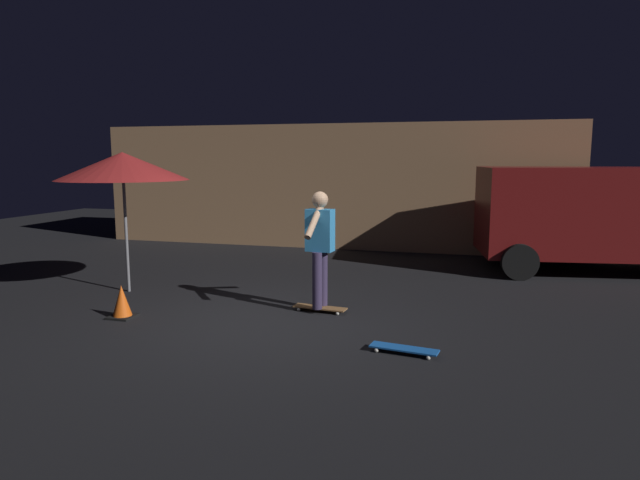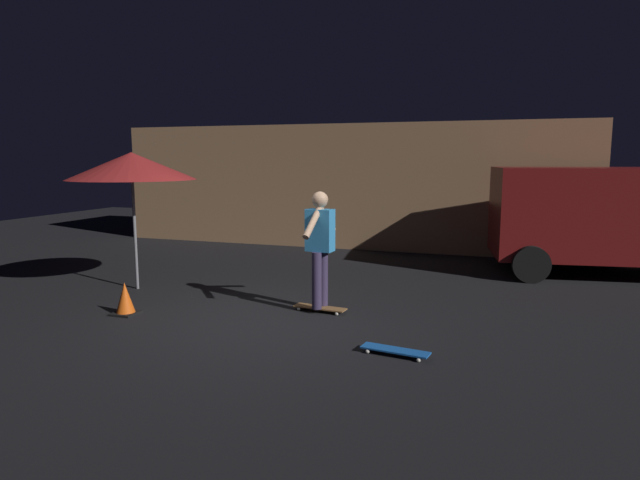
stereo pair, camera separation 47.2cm
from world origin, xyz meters
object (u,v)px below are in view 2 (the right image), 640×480
(parked_van, at_px, (622,214))
(traffic_cone, at_px, (125,300))
(skateboard_ridden, at_px, (320,308))
(skater, at_px, (320,241))
(skateboard_spare, at_px, (395,351))
(patio_umbrella, at_px, (132,166))

(parked_van, xyz_separation_m, traffic_cone, (-7.11, -5.31, -0.95))
(skateboard_ridden, distance_m, traffic_cone, 2.78)
(skater, bearing_deg, traffic_cone, -158.13)
(skateboard_ridden, bearing_deg, parked_van, 43.35)
(parked_van, relative_size, skater, 2.89)
(skateboard_ridden, xyz_separation_m, traffic_cone, (-2.57, -1.03, 0.16))
(parked_van, bearing_deg, traffic_cone, -143.23)
(skater, relative_size, traffic_cone, 3.63)
(traffic_cone, bearing_deg, skater, 21.87)
(traffic_cone, bearing_deg, parked_van, 36.77)
(skateboard_spare, relative_size, skater, 0.48)
(skateboard_ridden, height_order, skater, skater)
(parked_van, distance_m, skateboard_spare, 6.60)
(parked_van, relative_size, skateboard_ridden, 6.06)
(patio_umbrella, bearing_deg, skateboard_ridden, -5.56)
(patio_umbrella, relative_size, skateboard_ridden, 2.89)
(traffic_cone, bearing_deg, skateboard_spare, -5.64)
(parked_van, relative_size, patio_umbrella, 2.10)
(parked_van, height_order, skateboard_ridden, parked_van)
(skater, bearing_deg, patio_umbrella, 174.44)
(skateboard_spare, bearing_deg, skateboard_ridden, 134.29)
(skateboard_ridden, bearing_deg, skater, -45.00)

